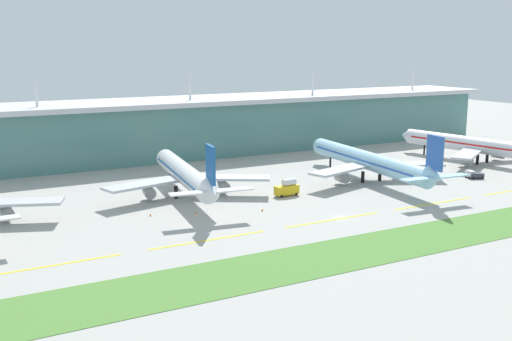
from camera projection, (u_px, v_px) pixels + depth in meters
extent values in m
plane|color=#A8A59E|center=(342.00, 218.00, 154.72)|extent=(600.00, 600.00, 0.00)
cube|color=slate|center=(185.00, 130.00, 241.47)|extent=(280.00, 28.00, 20.46)
cube|color=silver|center=(185.00, 101.00, 239.25)|extent=(288.00, 34.00, 1.80)
cylinder|color=silver|center=(36.00, 94.00, 207.08)|extent=(0.90, 0.90, 9.00)
cylinder|color=silver|center=(190.00, 88.00, 233.35)|extent=(0.90, 0.90, 9.00)
cylinder|color=silver|center=(313.00, 84.00, 259.63)|extent=(0.90, 0.90, 9.00)
cylinder|color=silver|center=(413.00, 80.00, 285.90)|extent=(0.90, 0.90, 9.00)
cube|color=#B7BABF|center=(12.00, 202.00, 149.24)|extent=(24.84, 14.97, 0.70)
cylinder|color=gray|center=(7.00, 213.00, 150.45)|extent=(3.27, 4.55, 3.20)
cylinder|color=white|center=(184.00, 173.00, 177.03)|extent=(13.36, 52.30, 5.80)
cone|color=white|center=(164.00, 157.00, 202.79)|extent=(6.04, 4.76, 5.51)
cone|color=white|center=(212.00, 191.00, 150.11)|extent=(5.85, 7.28, 5.72)
cube|color=#19519E|center=(211.00, 164.00, 149.74)|extent=(1.63, 6.43, 9.50)
cube|color=white|center=(190.00, 193.00, 148.75)|extent=(10.36, 4.63, 0.36)
cube|color=white|center=(233.00, 190.00, 152.47)|extent=(10.36, 4.63, 0.36)
cube|color=#B7BABF|center=(146.00, 184.00, 169.16)|extent=(24.93, 12.24, 0.70)
cylinder|color=gray|center=(149.00, 192.00, 171.45)|extent=(3.83, 4.92, 3.20)
cube|color=#B7BABF|center=(228.00, 178.00, 177.28)|extent=(24.14, 18.02, 0.70)
cylinder|color=gray|center=(223.00, 186.00, 178.76)|extent=(3.83, 4.92, 3.20)
cylinder|color=black|center=(170.00, 176.00, 195.91)|extent=(0.70, 0.70, 3.60)
cylinder|color=black|center=(176.00, 192.00, 174.13)|extent=(1.10, 1.10, 3.60)
cylinder|color=black|center=(198.00, 190.00, 176.29)|extent=(1.10, 1.10, 3.60)
cube|color=#19519E|center=(184.00, 172.00, 176.95)|extent=(12.64, 47.16, 0.60)
cylinder|color=#9ED1EA|center=(367.00, 160.00, 197.02)|extent=(11.85, 62.09, 5.80)
cone|color=#9ED1EA|center=(317.00, 145.00, 226.71)|extent=(5.88, 4.52, 5.51)
cone|color=#9ED1EA|center=(436.00, 177.00, 166.19)|extent=(5.56, 7.08, 5.72)
cube|color=#2D5BB7|center=(435.00, 153.00, 165.81)|extent=(1.33, 6.44, 9.50)
cube|color=#9ED1EA|center=(418.00, 179.00, 164.58)|extent=(10.27, 4.17, 0.36)
cube|color=#9ED1EA|center=(451.00, 176.00, 168.79)|extent=(10.27, 4.17, 0.36)
cube|color=#B7BABF|center=(341.00, 170.00, 188.71)|extent=(24.94, 13.28, 0.70)
cylinder|color=gray|center=(342.00, 177.00, 191.02)|extent=(3.63, 4.79, 3.20)
cube|color=#B7BABF|center=(406.00, 164.00, 197.88)|extent=(24.42, 17.16, 0.70)
cylinder|color=gray|center=(400.00, 172.00, 199.28)|extent=(3.63, 4.79, 3.20)
cylinder|color=black|center=(330.00, 162.00, 218.88)|extent=(0.70, 0.70, 3.60)
cylinder|color=black|center=(363.00, 177.00, 194.03)|extent=(1.10, 1.10, 3.60)
cylinder|color=black|center=(380.00, 176.00, 196.48)|extent=(1.10, 1.10, 3.60)
cube|color=#2D5BB7|center=(367.00, 159.00, 196.94)|extent=(11.28, 55.94, 0.60)
cylinder|color=white|center=(476.00, 145.00, 227.00)|extent=(16.08, 60.51, 5.80)
cone|color=white|center=(406.00, 135.00, 251.70)|extent=(6.11, 4.89, 5.51)
cube|color=#B7BABF|center=(468.00, 154.00, 216.55)|extent=(23.97, 18.45, 0.70)
cylinder|color=gray|center=(466.00, 160.00, 218.94)|extent=(3.92, 4.98, 3.20)
cube|color=#B7BABF|center=(504.00, 147.00, 231.18)|extent=(24.89, 11.69, 0.70)
cylinder|color=gray|center=(498.00, 154.00, 232.12)|extent=(3.92, 4.98, 3.20)
cylinder|color=black|center=(424.00, 150.00, 245.31)|extent=(0.70, 0.70, 3.60)
cylinder|color=black|center=(477.00, 160.00, 223.68)|extent=(1.10, 1.10, 3.60)
cylinder|color=black|center=(487.00, 158.00, 227.59)|extent=(1.10, 1.10, 3.60)
cube|color=red|center=(476.00, 144.00, 226.92)|extent=(15.08, 54.57, 0.60)
cube|color=yellow|center=(51.00, 266.00, 120.93)|extent=(28.00, 0.70, 0.04)
cube|color=yellow|center=(209.00, 240.00, 136.88)|extent=(28.00, 0.70, 0.04)
cube|color=yellow|center=(333.00, 220.00, 152.84)|extent=(28.00, 0.70, 0.04)
cube|color=yellow|center=(434.00, 203.00, 168.79)|extent=(28.00, 0.70, 0.04)
cube|color=#518438|center=(403.00, 242.00, 135.36)|extent=(300.00, 18.00, 0.10)
cube|color=gold|center=(287.00, 190.00, 177.03)|extent=(7.27, 2.81, 2.60)
cylinder|color=silver|center=(289.00, 182.00, 176.99)|extent=(4.06, 2.12, 2.00)
cylinder|color=black|center=(281.00, 196.00, 175.06)|extent=(0.91, 0.38, 0.90)
cylinder|color=black|center=(277.00, 195.00, 177.04)|extent=(0.91, 0.38, 0.90)
cylinder|color=black|center=(296.00, 194.00, 177.55)|extent=(0.91, 0.38, 0.90)
cylinder|color=black|center=(292.00, 192.00, 179.53)|extent=(0.91, 0.38, 0.90)
cube|color=silver|center=(470.00, 174.00, 200.88)|extent=(2.78, 3.97, 1.60)
cube|color=silver|center=(470.00, 171.00, 200.66)|extent=(2.68, 3.63, 0.16)
cylinder|color=black|center=(466.00, 176.00, 202.10)|extent=(0.60, 0.96, 0.90)
cylinder|color=black|center=(470.00, 176.00, 202.41)|extent=(0.60, 0.96, 0.90)
cylinder|color=black|center=(470.00, 178.00, 199.68)|extent=(0.60, 0.96, 0.90)
cylinder|color=black|center=(474.00, 177.00, 199.99)|extent=(0.60, 0.96, 0.90)
cube|color=#333842|center=(476.00, 175.00, 200.09)|extent=(4.98, 3.90, 1.40)
cylinder|color=black|center=(473.00, 178.00, 199.01)|extent=(0.97, 0.67, 0.90)
cylinder|color=black|center=(470.00, 177.00, 201.12)|extent=(0.97, 0.67, 0.90)
cylinder|color=black|center=(482.00, 178.00, 199.33)|extent=(0.97, 0.67, 0.90)
cylinder|color=black|center=(479.00, 177.00, 201.44)|extent=(0.97, 0.67, 0.90)
cone|color=orange|center=(196.00, 213.00, 158.22)|extent=(0.56, 0.56, 0.70)
cone|color=orange|center=(262.00, 210.00, 160.83)|extent=(0.56, 0.56, 0.70)
cone|color=orange|center=(150.00, 215.00, 156.16)|extent=(0.56, 0.56, 0.70)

